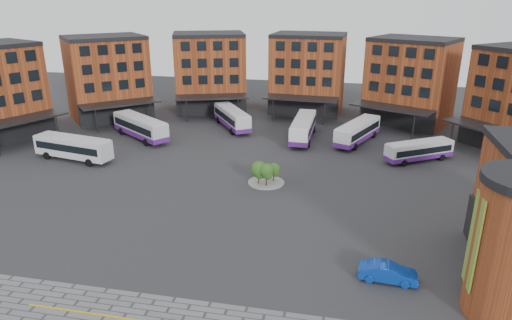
% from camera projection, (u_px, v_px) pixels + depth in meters
% --- Properties ---
extents(ground, '(160.00, 160.00, 0.00)m').
position_uv_depth(ground, '(224.00, 229.00, 44.34)').
color(ground, '#28282B').
rests_on(ground, ground).
extents(main_building, '(94.14, 42.48, 14.60)m').
position_uv_depth(main_building, '(255.00, 82.00, 77.91)').
color(main_building, '#964420').
rests_on(main_building, ground).
extents(tree_island, '(4.40, 4.40, 2.92)m').
position_uv_depth(tree_island, '(265.00, 172.00, 54.05)').
color(tree_island, gray).
rests_on(tree_island, ground).
extents(bus_a, '(11.73, 4.73, 3.24)m').
position_uv_depth(bus_a, '(73.00, 146.00, 62.00)').
color(bus_a, silver).
rests_on(bus_a, ground).
extents(bus_b, '(11.58, 9.44, 3.45)m').
position_uv_depth(bus_b, '(140.00, 127.00, 71.18)').
color(bus_b, silver).
rests_on(bus_b, ground).
extents(bus_c, '(8.67, 11.30, 3.30)m').
position_uv_depth(bus_c, '(232.00, 118.00, 76.82)').
color(bus_c, silver).
rests_on(bus_c, ground).
extents(bus_d, '(3.23, 12.14, 3.41)m').
position_uv_depth(bus_d, '(303.00, 128.00, 70.84)').
color(bus_d, white).
rests_on(bus_d, ground).
extents(bus_e, '(7.04, 11.61, 3.24)m').
position_uv_depth(bus_e, '(358.00, 131.00, 69.28)').
color(bus_e, silver).
rests_on(bus_e, ground).
extents(bus_f, '(9.52, 7.14, 2.77)m').
position_uv_depth(bus_f, '(419.00, 150.00, 61.71)').
color(bus_f, silver).
rests_on(bus_f, ground).
extents(blue_car, '(4.69, 1.87, 1.52)m').
position_uv_depth(blue_car, '(388.00, 272.00, 36.09)').
color(blue_car, '#0D39AD').
rests_on(blue_car, ground).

